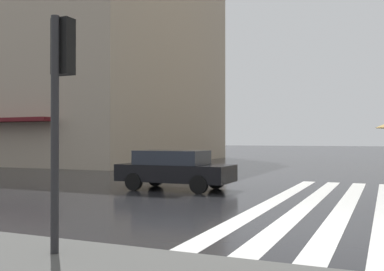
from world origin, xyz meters
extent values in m
plane|color=black|center=(0.00, 0.00, 0.00)|extent=(220.00, 220.00, 0.00)
cube|color=silver|center=(4.00, -0.41, 0.00)|extent=(13.00, 0.50, 0.01)
cube|color=silver|center=(4.00, 0.59, 0.00)|extent=(13.00, 0.50, 0.01)
cube|color=silver|center=(4.00, 1.59, 0.00)|extent=(13.00, 0.50, 0.01)
cube|color=tan|center=(22.44, 25.54, 8.01)|extent=(19.88, 25.02, 16.02)
cylinder|color=#232326|center=(-3.83, 3.04, 1.90)|extent=(0.12, 0.12, 3.49)
cube|color=black|center=(-3.65, 3.04, 3.22)|extent=(0.22, 0.30, 0.85)
sphere|color=red|center=(-3.53, 3.04, 3.50)|extent=(0.17, 0.17, 0.17)
sphere|color=orange|center=(-3.53, 3.04, 3.22)|extent=(0.17, 0.17, 0.17)
sphere|color=green|center=(-3.53, 3.04, 2.94)|extent=(0.17, 0.17, 0.17)
cube|color=black|center=(5.50, 5.54, 0.61)|extent=(1.75, 4.10, 0.60)
cube|color=#232833|center=(5.50, 5.69, 1.16)|extent=(1.54, 2.46, 0.50)
cylinder|color=black|center=(6.33, 4.29, 0.31)|extent=(0.20, 0.62, 0.62)
cylinder|color=black|center=(4.67, 4.29, 0.31)|extent=(0.20, 0.62, 0.62)
cylinder|color=black|center=(6.33, 6.79, 0.31)|extent=(0.20, 0.62, 0.62)
cylinder|color=black|center=(4.67, 6.79, 0.31)|extent=(0.20, 0.62, 0.62)
camera|label=1|loc=(-9.07, -1.43, 1.83)|focal=41.99mm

